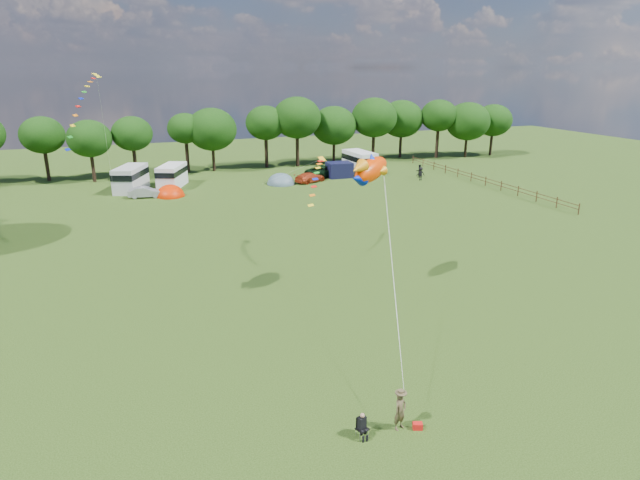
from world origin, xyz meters
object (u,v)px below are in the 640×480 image
object	(u,v)px
car_c	(310,177)
fish_kite	(369,170)
tent_orange	(170,196)
car_d	(324,171)
car_b	(145,192)
camp_chair	(362,422)
campervan_b	(131,178)
walker_a	(419,171)
walker_b	(421,174)
campervan_d	(360,161)
tent_greyblue	(281,184)
kite_flyer	(400,411)
campervan_c	(172,175)

from	to	relation	value
car_c	fish_kite	world-z (taller)	fish_kite
tent_orange	car_d	bearing A→B (deg)	11.75
car_b	car_d	xyz separation A→B (m)	(23.74, 4.17, 0.16)
car_c	camp_chair	distance (m)	50.68
campervan_b	walker_a	size ratio (longest dim) A/B	3.74
car_d	walker_a	bearing A→B (deg)	-137.60
tent_orange	fish_kite	bearing A→B (deg)	-74.43
tent_orange	walker_b	size ratio (longest dim) A/B	2.08
car_c	walker_a	world-z (taller)	walker_a
campervan_d	tent_greyblue	distance (m)	13.18
kite_flyer	fish_kite	bearing A→B (deg)	48.87
car_d	kite_flyer	size ratio (longest dim) A/B	3.44
tent_orange	walker_a	xyz separation A→B (m)	(32.95, -0.61, 0.85)
camp_chair	campervan_c	bearing A→B (deg)	72.41
kite_flyer	walker_b	xyz separation A→B (m)	(27.72, 44.42, 0.03)
car_b	fish_kite	xyz separation A→B (m)	(12.00, -33.48, 7.53)
kite_flyer	walker_b	distance (m)	52.36
walker_b	kite_flyer	bearing A→B (deg)	66.01
campervan_d	camp_chair	world-z (taller)	campervan_d
car_b	car_d	size ratio (longest dim) A/B	0.62
car_b	fish_kite	size ratio (longest dim) A/B	0.93
campervan_d	walker_a	bearing A→B (deg)	-136.75
camp_chair	car_c	bearing A→B (deg)	52.87
car_b	walker_b	bearing A→B (deg)	-85.70
campervan_b	campervan_c	size ratio (longest dim) A/B	1.07
kite_flyer	walker_a	size ratio (longest dim) A/B	0.97
car_d	tent_greyblue	world-z (taller)	car_d
campervan_b	kite_flyer	bearing A→B (deg)	-148.48
tent_greyblue	kite_flyer	xyz separation A→B (m)	(-9.70, -48.78, 0.82)
car_d	walker_b	xyz separation A→B (m)	(11.08, -6.78, 0.09)
tent_greyblue	walker_a	bearing A→B (deg)	-7.72
fish_kite	kite_flyer	bearing A→B (deg)	-142.96
campervan_c	kite_flyer	xyz separation A→B (m)	(3.53, -51.93, -0.64)
campervan_c	fish_kite	world-z (taller)	fish_kite
tent_orange	tent_greyblue	xyz separation A→B (m)	(14.07, 1.95, -0.00)
car_d	campervan_d	xyz separation A→B (m)	(5.72, 0.88, 0.85)
kite_flyer	campervan_b	bearing A→B (deg)	78.06
car_c	car_d	world-z (taller)	car_d
tent_orange	kite_flyer	distance (m)	47.04
tent_orange	campervan_d	bearing A→B (deg)	11.12
car_c	car_d	size ratio (longest dim) A/B	0.73
campervan_b	walker_b	xyz separation A→B (m)	(36.15, -7.08, -0.71)
campervan_c	walker_b	size ratio (longest dim) A/B	3.49
campervan_d	kite_flyer	world-z (taller)	campervan_d
campervan_d	kite_flyer	distance (m)	56.69
car_c	fish_kite	distance (m)	36.70
car_b	walker_a	bearing A→B (deg)	-82.70
car_b	kite_flyer	xyz separation A→B (m)	(7.10, -47.04, 0.21)
campervan_d	camp_chair	xyz separation A→B (m)	(-24.05, -51.99, -0.97)
fish_kite	tent_orange	bearing A→B (deg)	72.51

